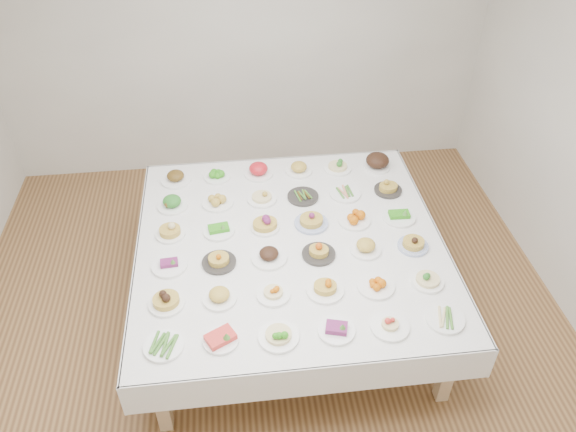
{
  "coord_description": "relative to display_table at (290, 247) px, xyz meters",
  "views": [
    {
      "loc": [
        -0.18,
        -2.96,
        3.62
      ],
      "look_at": [
        0.21,
        0.38,
        0.88
      ],
      "focal_mm": 35.0,
      "sensor_mm": 36.0,
      "label": 1
    }
  ],
  "objects": [
    {
      "name": "dish_15",
      "position": [
        0.19,
        -0.18,
        0.13
      ],
      "size": [
        0.25,
        0.25,
        0.15
      ],
      "color": "#2B2927",
      "rests_on": "display_table"
    },
    {
      "name": "dish_9",
      "position": [
        0.18,
        -0.55,
        0.13
      ],
      "size": [
        0.26,
        0.26,
        0.14
      ],
      "color": "white",
      "rests_on": "display_table"
    },
    {
      "name": "dish_30",
      "position": [
        -0.9,
        0.91,
        0.13
      ],
      "size": [
        0.26,
        0.26,
        0.14
      ],
      "color": "white",
      "rests_on": "display_table"
    },
    {
      "name": "dish_17",
      "position": [
        0.92,
        -0.18,
        0.12
      ],
      "size": [
        0.23,
        0.23,
        0.13
      ],
      "color": "#4C66B2",
      "rests_on": "display_table"
    },
    {
      "name": "room_envelope",
      "position": [
        -0.21,
        -0.23,
        1.14
      ],
      "size": [
        5.02,
        5.02,
        2.81
      ],
      "color": "olive",
      "rests_on": "ground"
    },
    {
      "name": "dish_24",
      "position": [
        -0.92,
        0.54,
        0.13
      ],
      "size": [
        0.25,
        0.25,
        0.14
      ],
      "color": "white",
      "rests_on": "display_table"
    },
    {
      "name": "dish_8",
      "position": [
        -0.18,
        -0.55,
        0.11
      ],
      "size": [
        0.23,
        0.23,
        0.11
      ],
      "color": "white",
      "rests_on": "display_table"
    },
    {
      "name": "dish_25",
      "position": [
        -0.54,
        0.54,
        0.12
      ],
      "size": [
        0.26,
        0.26,
        0.12
      ],
      "color": "white",
      "rests_on": "display_table"
    },
    {
      "name": "dish_22",
      "position": [
        0.54,
        0.17,
        0.12
      ],
      "size": [
        0.25,
        0.25,
        0.12
      ],
      "color": "white",
      "rests_on": "display_table"
    },
    {
      "name": "dish_23",
      "position": [
        0.9,
        0.18,
        0.11
      ],
      "size": [
        0.27,
        0.27,
        0.12
      ],
      "color": "white",
      "rests_on": "display_table"
    },
    {
      "name": "dish_2",
      "position": [
        -0.19,
        -0.92,
        0.14
      ],
      "size": [
        0.26,
        0.26,
        0.15
      ],
      "color": "white",
      "rests_on": "display_table"
    },
    {
      "name": "dish_31",
      "position": [
        -0.54,
        0.91,
        0.1
      ],
      "size": [
        0.23,
        0.23,
        0.1
      ],
      "color": "white",
      "rests_on": "display_table"
    },
    {
      "name": "dish_7",
      "position": [
        -0.55,
        -0.54,
        0.12
      ],
      "size": [
        0.23,
        0.23,
        0.13
      ],
      "color": "white",
      "rests_on": "display_table"
    },
    {
      "name": "dish_27",
      "position": [
        0.17,
        0.54,
        0.08
      ],
      "size": [
        0.26,
        0.26,
        0.05
      ],
      "color": "#2B2927",
      "rests_on": "display_table"
    },
    {
      "name": "dish_12",
      "position": [
        -0.91,
        -0.17,
        0.1
      ],
      "size": [
        0.26,
        0.26,
        0.1
      ],
      "color": "white",
      "rests_on": "display_table"
    },
    {
      "name": "dish_34",
      "position": [
        0.54,
        0.92,
        0.13
      ],
      "size": [
        0.28,
        0.28,
        0.14
      ],
      "color": "white",
      "rests_on": "display_table"
    },
    {
      "name": "dish_1",
      "position": [
        -0.55,
        -0.9,
        0.11
      ],
      "size": [
        0.23,
        0.23,
        0.11
      ],
      "color": "white",
      "rests_on": "display_table"
    },
    {
      "name": "dish_20",
      "position": [
        -0.18,
        0.17,
        0.13
      ],
      "size": [
        0.23,
        0.22,
        0.15
      ],
      "color": "white",
      "rests_on": "display_table"
    },
    {
      "name": "dish_29",
      "position": [
        0.91,
        0.54,
        0.13
      ],
      "size": [
        0.23,
        0.23,
        0.14
      ],
      "color": "#2B2927",
      "rests_on": "display_table"
    },
    {
      "name": "dish_21",
      "position": [
        0.19,
        0.18,
        0.14
      ],
      "size": [
        0.27,
        0.27,
        0.16
      ],
      "color": "#4C66B2",
      "rests_on": "display_table"
    },
    {
      "name": "dish_14",
      "position": [
        -0.18,
        -0.18,
        0.12
      ],
      "size": [
        0.26,
        0.26,
        0.13
      ],
      "color": "white",
      "rests_on": "display_table"
    },
    {
      "name": "display_table",
      "position": [
        0.0,
        0.0,
        0.0
      ],
      "size": [
        2.36,
        2.36,
        0.75
      ],
      "color": "white",
      "rests_on": "ground"
    },
    {
      "name": "dish_18",
      "position": [
        -0.92,
        0.18,
        0.12
      ],
      "size": [
        0.23,
        0.23,
        0.13
      ],
      "color": "white",
      "rests_on": "display_table"
    },
    {
      "name": "dish_32",
      "position": [
        -0.17,
        0.91,
        0.12
      ],
      "size": [
        0.25,
        0.25,
        0.13
      ],
      "color": "white",
      "rests_on": "display_table"
    },
    {
      "name": "dish_35",
      "position": [
        0.9,
        0.9,
        0.14
      ],
      "size": [
        0.24,
        0.24,
        0.15
      ],
      "color": "white",
      "rests_on": "display_table"
    },
    {
      "name": "dish_13",
      "position": [
        -0.55,
        -0.18,
        0.12
      ],
      "size": [
        0.25,
        0.25,
        0.13
      ],
      "color": "#2B2927",
      "rests_on": "display_table"
    },
    {
      "name": "dish_19",
      "position": [
        -0.54,
        0.18,
        0.1
      ],
      "size": [
        0.25,
        0.25,
        0.1
      ],
      "color": "white",
      "rests_on": "display_table"
    },
    {
      "name": "dish_6",
      "position": [
        -0.91,
        -0.54,
        0.14
      ],
      "size": [
        0.26,
        0.25,
        0.15
      ],
      "color": "white",
      "rests_on": "display_table"
    },
    {
      "name": "dish_28",
      "position": [
        0.53,
        0.54,
        0.09
      ],
      "size": [
        0.26,
        0.26,
        0.06
      ],
      "color": "white",
      "rests_on": "display_table"
    },
    {
      "name": "dish_33",
      "position": [
        0.19,
        0.91,
        0.12
      ],
      "size": [
        0.23,
        0.23,
        0.12
      ],
      "color": "white",
      "rests_on": "display_table"
    },
    {
      "name": "dish_5",
      "position": [
        0.92,
        -0.9,
        0.09
      ],
      "size": [
        0.26,
        0.25,
        0.06
      ],
      "color": "white",
      "rests_on": "display_table"
    },
    {
      "name": "dish_3",
      "position": [
        0.19,
        -0.91,
        0.1
      ],
      "size": [
        0.24,
        0.24,
        0.1
      ],
      "color": "white",
      "rests_on": "display_table"
    },
    {
      "name": "dish_16",
      "position": [
        0.55,
        -0.17,
        0.12
      ],
      "size": [
        0.23,
        0.23,
        0.12
      ],
      "color": "white",
      "rests_on": "display_table"
    },
    {
      "name": "dish_11",
      "position": [
        0.91,
        -0.55,
        0.13
      ],
      "size": [
        0.24,
        0.24,
        0.13
      ],
      "color": "white",
      "rests_on": "display_table"
    },
    {
      "name": "dish_4",
      "position": [
        0.54,
        -0.92,
        0.11
      ],
      "size": [
        0.25,
        0.25,
        0.12
      ],
      "color": "white",
      "rests_on": "display_table"
    },
    {
      "name": "dish_10",
      "position": [
        0.54,
        -0.55,
        0.11
      ],
      "size": [
        0.26,
        0.26,
        0.11
      ],
      "color": "white",
      "rests_on": "display_table"
    },
    {
      "name": "dish_0",
      "position": [
        -0.91,
        -0.9,
        0.09
      ],
      "size": [
        0.28,
        0.25,
        0.06
      ],
      "color": "white",
      "rests_on": "display_table"
    },
    {
      "name": "dish_26",
      "position": [
        -0.17,
        0.54,
        0.13
      ],
      "size": [
        0.24,
        0.24,
        0.14
      ],
      "color": "white",
      "rests_on": "display_table"
    }
  ]
}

